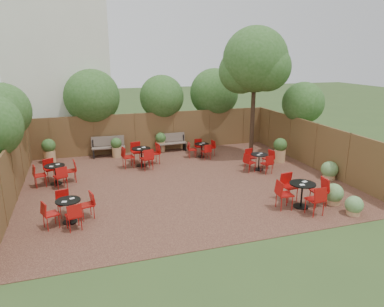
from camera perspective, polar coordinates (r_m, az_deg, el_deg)
name	(u,v)px	position (r m, az deg, el deg)	size (l,w,h in m)	color
ground	(183,182)	(14.14, -1.40, -4.60)	(80.00, 80.00, 0.00)	#354F23
courtyard_paving	(183,182)	(14.14, -1.40, -4.56)	(12.00, 10.00, 0.02)	#351D15
fence_back	(156,132)	(18.53, -5.80, 3.46)	(12.00, 0.08, 2.00)	brown
fence_left	(12,173)	(13.51, -26.68, -2.83)	(0.08, 10.00, 2.00)	brown
fence_right	(315,146)	(16.48, 19.01, 1.12)	(0.08, 10.00, 2.00)	brown
neighbour_building	(59,71)	(20.77, -20.39, 12.26)	(5.00, 4.00, 8.00)	silver
overhang_foliage	(131,103)	(16.77, -9.73, 7.98)	(15.33, 10.57, 2.71)	#28511A
courtyard_tree	(255,64)	(17.05, 9.97, 13.89)	(3.03, 2.97, 6.09)	black
park_bench_left	(108,146)	(17.95, -13.17, 1.15)	(1.60, 0.58, 0.97)	brown
park_bench_right	(172,142)	(18.46, -3.27, 1.84)	(1.50, 0.54, 0.91)	brown
bistro_tables	(175,171)	(13.98, -2.65, -2.85)	(9.81, 8.10, 0.95)	black
planters	(154,147)	(17.06, -6.00, 0.99)	(10.76, 4.06, 1.13)	tan
low_shrubs	(336,186)	(13.79, 21.91, -4.79)	(2.16, 3.64, 0.72)	tan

